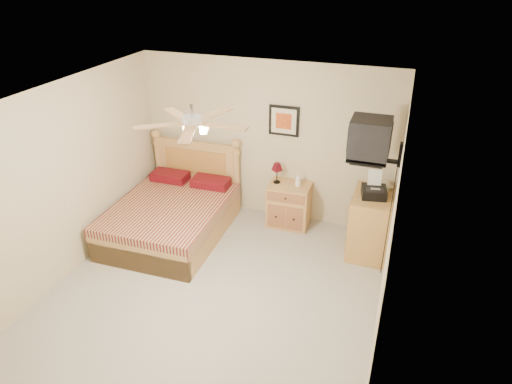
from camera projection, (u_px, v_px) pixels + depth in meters
floor at (212, 297)px, 5.73m from camera, size 4.50×4.50×0.00m
ceiling at (200, 103)px, 4.57m from camera, size 4.00×4.50×0.04m
wall_back at (267, 141)px, 7.03m from camera, size 4.00×0.04×2.50m
wall_front at (77, 360)px, 3.27m from camera, size 4.00×0.04×2.50m
wall_left at (61, 185)px, 5.72m from camera, size 0.04×4.50×2.50m
wall_right at (388, 243)px, 4.58m from camera, size 0.04×4.50×2.50m
bed at (169, 198)px, 6.70m from camera, size 1.54×2.01×1.28m
nightstand at (289, 204)px, 7.12m from camera, size 0.65×0.50×0.69m
table_lamp at (277, 173)px, 6.96m from camera, size 0.19×0.19×0.33m
lotion_bottle at (298, 180)px, 6.87m from camera, size 0.09×0.09×0.21m
framed_picture at (284, 121)px, 6.77m from camera, size 0.46×0.04×0.46m
dresser at (370, 224)px, 6.39m from camera, size 0.54×0.78×0.92m
fax_machine at (375, 185)px, 6.07m from camera, size 0.38×0.40×0.34m
magazine_lower at (376, 186)px, 6.39m from camera, size 0.18×0.24×0.02m
magazine_upper at (376, 185)px, 6.38m from camera, size 0.31×0.34×0.02m
wall_tv at (382, 142)px, 5.51m from camera, size 0.56×0.46×0.58m
ceiling_fan at (192, 123)px, 4.47m from camera, size 1.14×1.14×0.28m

